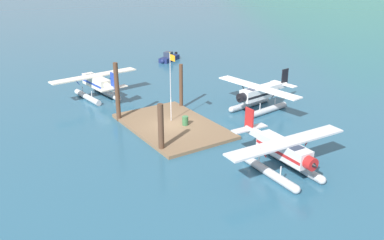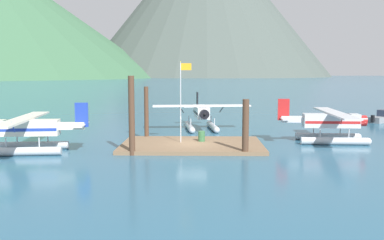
{
  "view_description": "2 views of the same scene",
  "coord_description": "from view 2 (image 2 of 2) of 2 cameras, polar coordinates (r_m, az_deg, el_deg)",
  "views": [
    {
      "loc": [
        31.27,
        -18.08,
        14.86
      ],
      "look_at": [
        2.16,
        0.87,
        1.28
      ],
      "focal_mm": 37.93,
      "sensor_mm": 36.0,
      "label": 1
    },
    {
      "loc": [
        0.74,
        -34.01,
        6.23
      ],
      "look_at": [
        -0.02,
        1.41,
        2.08
      ],
      "focal_mm": 38.78,
      "sensor_mm": 36.0,
      "label": 2
    }
  ],
  "objects": [
    {
      "name": "seaplane_cream_port_aft",
      "position": [
        34.36,
        -21.77,
        -1.58
      ],
      "size": [
        7.96,
        10.49,
        3.84
      ],
      "color": "#B7BABF",
      "rests_on": "ground"
    },
    {
      "name": "fuel_drum",
      "position": [
        35.42,
        1.32,
        -2.23
      ],
      "size": [
        0.62,
        0.62,
        0.88
      ],
      "color": "#33663D",
      "rests_on": "dock_platform"
    },
    {
      "name": "dock_platform",
      "position": [
        34.56,
        -0.01,
        -3.45
      ],
      "size": [
        11.62,
        7.49,
        0.3
      ],
      "primitive_type": "cube",
      "color": "brown",
      "rests_on": "ground"
    },
    {
      "name": "boat_grey_open_east",
      "position": [
        56.69,
        24.72,
        0.26
      ],
      "size": [
        4.17,
        3.86,
        1.5
      ],
      "color": "gray",
      "rests_on": "ground"
    },
    {
      "name": "piling_far_left",
      "position": [
        38.17,
        -6.29,
        0.94
      ],
      "size": [
        0.4,
        0.4,
        4.87
      ],
      "primitive_type": "cylinder",
      "color": "#4C3323",
      "rests_on": "ground"
    },
    {
      "name": "mountain_ridge_centre_peak",
      "position": [
        535.09,
        1.9,
        16.16
      ],
      "size": [
        305.66,
        305.66,
        188.75
      ],
      "color": "#424C47",
      "rests_on": "ground"
    },
    {
      "name": "flagpole",
      "position": [
        34.54,
        -1.39,
        3.75
      ],
      "size": [
        0.95,
        0.1,
        6.78
      ],
      "color": "silver",
      "rests_on": "dock_platform"
    },
    {
      "name": "piling_near_left",
      "position": [
        31.02,
        -8.3,
        0.57
      ],
      "size": [
        0.45,
        0.45,
        5.93
      ],
      "primitive_type": "cylinder",
      "color": "#4C3323",
      "rests_on": "ground"
    },
    {
      "name": "piling_near_right",
      "position": [
        31.04,
        7.37,
        -1.02
      ],
      "size": [
        0.49,
        0.49,
        4.2
      ],
      "primitive_type": "cylinder",
      "color": "#4C3323",
      "rests_on": "ground"
    },
    {
      "name": "ground_plane",
      "position": [
        34.58,
        -0.01,
        -3.69
      ],
      "size": [
        1200.0,
        1200.0,
        0.0
      ],
      "primitive_type": "plane",
      "color": "#285670"
    },
    {
      "name": "seaplane_white_bow_centre",
      "position": [
        44.48,
        1.29,
        0.68
      ],
      "size": [
        10.49,
        7.95,
        3.84
      ],
      "color": "#B7BABF",
      "rests_on": "ground"
    },
    {
      "name": "seaplane_silver_stbd_fwd",
      "position": [
        38.48,
        18.6,
        -0.61
      ],
      "size": [
        7.98,
        10.45,
        3.84
      ],
      "color": "#B7BABF",
      "rests_on": "ground"
    }
  ]
}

